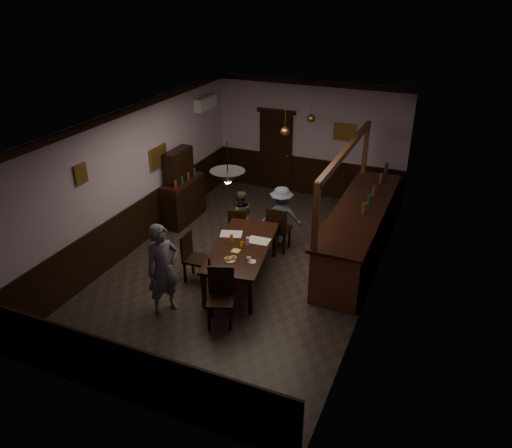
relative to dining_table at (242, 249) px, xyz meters
The scene contains 31 objects.
room 1.00m from the dining_table, 106.25° to the left, with size 5.01×8.01×3.01m.
dining_table is the anchor object (origin of this frame).
chair_far_left 1.37m from the dining_table, 118.52° to the left, with size 0.48×0.48×0.89m.
chair_far_right 1.35m from the dining_table, 80.58° to the left, with size 0.44×0.44×1.01m.
chair_near 1.33m from the dining_table, 81.14° to the right, with size 0.56×0.56×1.01m.
chair_side 0.96m from the dining_table, 158.82° to the right, with size 0.44×0.44×0.97m.
person_standing 1.64m from the dining_table, 120.48° to the right, with size 0.61×0.40×1.66m, color slate.
person_seated_left 1.62m from the dining_table, 115.74° to the left, with size 0.57×0.44×1.17m, color #40492C.
person_seated_right 1.61m from the dining_table, 83.37° to the left, with size 0.87×0.50×1.35m, color slate.
newspaper_left 0.52m from the dining_table, 138.80° to the left, with size 0.42×0.30×0.01m, color silver.
newspaper_right 0.37m from the dining_table, 53.75° to the left, with size 0.42×0.30×0.01m, color silver.
napkin 0.23m from the dining_table, 95.96° to the right, with size 0.15×0.15×0.00m, color #E5C554.
saucer 0.62m from the dining_table, 49.14° to the right, with size 0.15×0.15×0.01m, color white.
coffee_cup 0.60m from the dining_table, 53.62° to the right, with size 0.08×0.08×0.07m, color white.
pastry_plate 0.58m from the dining_table, 87.56° to the right, with size 0.22×0.22×0.01m, color white.
pastry_ring_a 0.60m from the dining_table, 91.14° to the right, with size 0.13×0.13×0.04m, color #C68C47.
pastry_ring_b 0.53m from the dining_table, 82.47° to the right, with size 0.13×0.13×0.04m, color #C68C47.
soda_can 0.14m from the dining_table, 65.38° to the right, with size 0.07×0.07×0.12m, color orange.
beer_glass 0.27m from the dining_table, behind, with size 0.06×0.06×0.20m, color #BF721E.
water_glass 0.18m from the dining_table, 43.54° to the left, with size 0.06×0.06×0.15m, color silver.
pepper_mill 0.89m from the dining_table, 105.89° to the right, with size 0.04×0.04×0.14m, color black.
sideboard 3.00m from the dining_table, 142.35° to the left, with size 0.47×1.32×1.75m.
bar_counter 2.54m from the dining_table, 44.04° to the left, with size 0.97×4.18×2.34m.
door_back 4.65m from the dining_table, 103.27° to the left, with size 0.90×0.06×2.10m, color black.
ac_unit 4.65m from the dining_table, 126.30° to the left, with size 0.20×0.85×0.30m.
picture_left_small 3.18m from the dining_table, 158.45° to the right, with size 0.04×0.28×0.36m.
picture_left_large 3.13m from the dining_table, 152.55° to the left, with size 0.04×0.62×0.48m.
picture_back 4.72m from the dining_table, 80.76° to the left, with size 0.55×0.04×0.42m.
pendant_iron 1.91m from the dining_table, 80.45° to the right, with size 0.56×0.56×0.69m.
pendant_brass_mid 2.89m from the dining_table, 91.54° to the left, with size 0.20×0.20×0.81m.
pendant_brass_far 3.98m from the dining_table, 87.86° to the left, with size 0.20×0.20×0.81m.
Camera 1 is at (3.60, -7.96, 5.30)m, focal length 35.00 mm.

